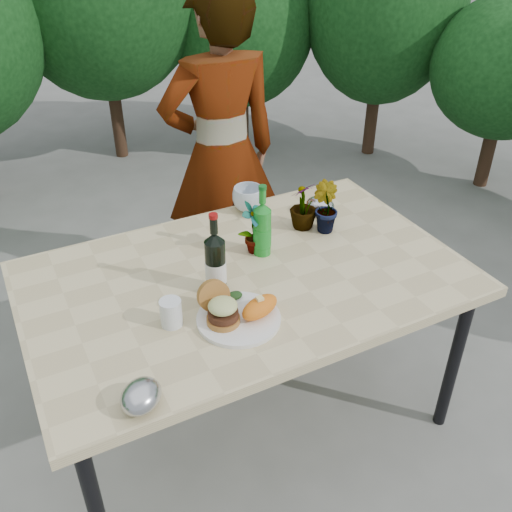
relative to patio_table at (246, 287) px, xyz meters
name	(u,v)px	position (x,y,z in m)	size (l,w,h in m)	color
ground	(248,413)	(0.00, 0.00, -0.69)	(80.00, 80.00, 0.00)	slate
patio_table	(246,287)	(0.00, 0.00, 0.00)	(1.60, 1.00, 0.75)	beige
shrub_hedge	(107,44)	(0.03, 1.82, 0.50)	(6.90, 5.22, 2.37)	#382316
dinner_plate	(239,319)	(-0.14, -0.22, 0.06)	(0.28, 0.28, 0.01)	white
burger_stack	(221,308)	(-0.19, -0.20, 0.12)	(0.11, 0.16, 0.11)	#B7722D
sweet_potato	(260,307)	(-0.07, -0.24, 0.10)	(0.15, 0.08, 0.06)	orange
grilled_veg	(231,297)	(-0.12, -0.13, 0.09)	(0.08, 0.05, 0.03)	olive
wine_bottle	(215,264)	(-0.13, -0.04, 0.17)	(0.07, 0.07, 0.31)	black
sparkling_water	(262,229)	(0.12, 0.10, 0.16)	(0.07, 0.07, 0.29)	#188623
plastic_cup	(171,313)	(-0.34, -0.14, 0.10)	(0.07, 0.07, 0.10)	silver
seedling_left	(253,228)	(0.09, 0.12, 0.17)	(0.11, 0.08, 0.22)	#225F20
seedling_mid	(325,207)	(0.43, 0.14, 0.16)	(0.12, 0.09, 0.21)	#205A1F
seedling_right	(304,206)	(0.36, 0.20, 0.16)	(0.11, 0.11, 0.20)	#235C1F
blue_bowl	(248,199)	(0.23, 0.44, 0.11)	(0.14, 0.14, 0.11)	silver
foil_packet_left	(141,396)	(-0.53, -0.43, 0.10)	(0.13, 0.11, 0.08)	#ADAFB4
foil_packet_right	(320,206)	(0.49, 0.26, 0.10)	(0.13, 0.11, 0.08)	#B8BBC0
person	(221,155)	(0.29, 0.87, 0.13)	(0.60, 0.40, 1.65)	#A36951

